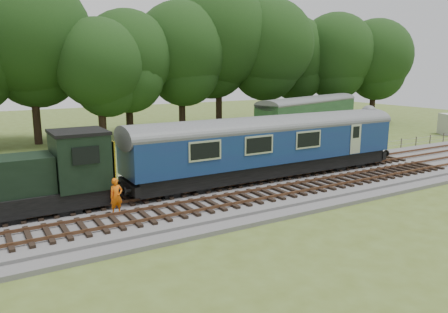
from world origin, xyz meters
TOP-DOWN VIEW (x-y plane):
  - ground at (0.00, 0.00)m, footprint 120.00×120.00m
  - ballast at (0.00, 0.00)m, footprint 70.00×7.00m
  - track_north at (0.00, 1.40)m, footprint 67.20×2.40m
  - track_south at (0.00, -1.60)m, footprint 67.20×2.40m
  - fence at (0.00, 4.50)m, footprint 64.00×0.12m
  - tree_line at (0.00, 22.00)m, footprint 70.00×8.00m
  - dmu_railcar at (5.60, 1.40)m, footprint 18.05×2.86m
  - shunter_loco at (-8.33, 1.40)m, footprint 8.91×2.60m
  - worker at (-4.51, -0.55)m, footprint 0.68×0.50m
  - parked_coach at (20.54, 14.70)m, footprint 15.66×7.62m
  - shed at (15.47, 13.81)m, footprint 4.20×4.20m

SIDE VIEW (x-z plane):
  - ground at x=0.00m, z-range 0.00..0.00m
  - fence at x=0.00m, z-range -0.50..0.50m
  - tree_line at x=0.00m, z-range -9.00..9.00m
  - ballast at x=0.00m, z-range 0.00..0.35m
  - track_north at x=0.00m, z-range 0.31..0.52m
  - track_south at x=0.00m, z-range 0.31..0.52m
  - worker at x=-4.51m, z-range 0.35..2.05m
  - shed at x=15.47m, z-range 0.02..2.70m
  - shunter_loco at x=-8.33m, z-range 0.29..3.66m
  - parked_coach at x=20.54m, z-range 0.25..4.24m
  - dmu_railcar at x=5.60m, z-range 0.67..4.54m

